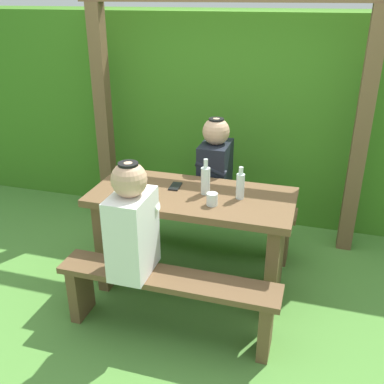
% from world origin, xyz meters
% --- Properties ---
extents(ground_plane, '(12.00, 12.00, 0.00)m').
position_xyz_m(ground_plane, '(0.00, 0.00, 0.00)').
color(ground_plane, '#508A38').
extents(hedge_backdrop, '(6.40, 1.02, 1.87)m').
position_xyz_m(hedge_backdrop, '(0.00, 1.68, 0.94)').
color(hedge_backdrop, '#3C781E').
rests_on(hedge_backdrop, ground_plane).
extents(pergola_post_left, '(0.12, 0.12, 1.95)m').
position_xyz_m(pergola_post_left, '(-1.11, 0.90, 0.97)').
color(pergola_post_left, brown).
rests_on(pergola_post_left, ground_plane).
extents(pergola_post_right, '(0.12, 0.12, 1.95)m').
position_xyz_m(pergola_post_right, '(1.11, 0.90, 0.97)').
color(pergola_post_right, brown).
rests_on(pergola_post_right, ground_plane).
extents(picnic_table, '(1.40, 0.64, 0.75)m').
position_xyz_m(picnic_table, '(0.00, 0.00, 0.51)').
color(picnic_table, brown).
rests_on(picnic_table, ground_plane).
extents(bench_near, '(1.40, 0.24, 0.43)m').
position_xyz_m(bench_near, '(0.00, -0.53, 0.31)').
color(bench_near, brown).
rests_on(bench_near, ground_plane).
extents(bench_far, '(1.40, 0.24, 0.43)m').
position_xyz_m(bench_far, '(0.00, 0.53, 0.31)').
color(bench_far, brown).
rests_on(bench_far, ground_plane).
extents(person_white_shirt, '(0.25, 0.35, 0.72)m').
position_xyz_m(person_white_shirt, '(-0.21, -0.53, 0.76)').
color(person_white_shirt, white).
rests_on(person_white_shirt, bench_near).
extents(person_black_coat, '(0.25, 0.35, 0.72)m').
position_xyz_m(person_black_coat, '(0.03, 0.53, 0.76)').
color(person_black_coat, black).
rests_on(person_black_coat, bench_far).
extents(drinking_glass, '(0.07, 0.07, 0.08)m').
position_xyz_m(drinking_glass, '(0.17, -0.13, 0.79)').
color(drinking_glass, silver).
rests_on(drinking_glass, picnic_table).
extents(bottle_left, '(0.06, 0.06, 0.25)m').
position_xyz_m(bottle_left, '(0.09, 0.03, 0.85)').
color(bottle_left, silver).
rests_on(bottle_left, picnic_table).
extents(bottle_right, '(0.06, 0.06, 0.23)m').
position_xyz_m(bottle_right, '(0.33, 0.02, 0.85)').
color(bottle_right, silver).
rests_on(bottle_right, picnic_table).
extents(cell_phone, '(0.08, 0.14, 0.01)m').
position_xyz_m(cell_phone, '(-0.15, 0.08, 0.76)').
color(cell_phone, black).
rests_on(cell_phone, picnic_table).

